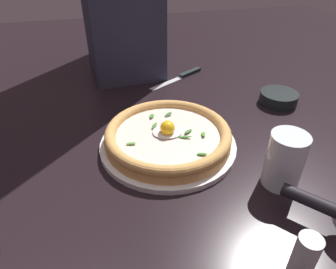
# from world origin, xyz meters

# --- Properties ---
(ground_plane) EXTENTS (2.40, 2.40, 0.03)m
(ground_plane) POSITION_xyz_m (0.00, 0.00, -0.01)
(ground_plane) COLOR black
(ground_plane) RESTS_ON ground
(pizza_plate) EXTENTS (0.30, 0.30, 0.01)m
(pizza_plate) POSITION_xyz_m (0.04, 0.01, 0.01)
(pizza_plate) COLOR white
(pizza_plate) RESTS_ON ground
(pizza) EXTENTS (0.27, 0.27, 0.05)m
(pizza) POSITION_xyz_m (0.04, 0.01, 0.03)
(pizza) COLOR #E0A356
(pizza) RESTS_ON pizza_plate
(side_bowl) EXTENTS (0.10, 0.10, 0.03)m
(side_bowl) POSITION_xyz_m (0.37, 0.13, 0.02)
(side_bowl) COLOR black
(side_bowl) RESTS_ON ground
(pizza_cutter) EXTENTS (0.11, 0.13, 0.08)m
(pizza_cutter) POSITION_xyz_m (0.22, -0.26, 0.04)
(pizza_cutter) COLOR silver
(pizza_cutter) RESTS_ON ground
(table_knife) EXTENTS (0.19, 0.12, 0.01)m
(table_knife) POSITION_xyz_m (0.17, 0.36, 0.00)
(table_knife) COLOR silver
(table_knife) RESTS_ON ground
(drinking_glass) EXTENTS (0.07, 0.07, 0.11)m
(drinking_glass) POSITION_xyz_m (0.21, -0.15, 0.05)
(drinking_glass) COLOR silver
(drinking_glass) RESTS_ON ground
(pepper_shaker) EXTENTS (0.03, 0.03, 0.08)m
(pepper_shaker) POSITION_xyz_m (0.14, -0.32, 0.04)
(pepper_shaker) COLOR silver
(pepper_shaker) RESTS_ON ground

